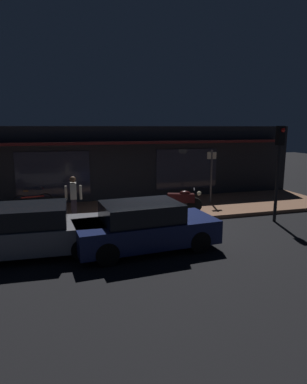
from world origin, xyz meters
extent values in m
plane|color=black|center=(0.00, 0.00, 0.00)|extent=(60.00, 60.00, 0.00)
cube|color=#8C6047|center=(0.00, 3.00, 0.07)|extent=(18.00, 4.00, 0.15)
cube|color=black|center=(0.00, 6.40, 1.80)|extent=(18.00, 2.80, 3.60)
cube|color=#262838|center=(-3.20, 4.98, 1.50)|extent=(3.20, 0.04, 2.00)
cube|color=#262838|center=(3.20, 4.98, 1.50)|extent=(3.20, 0.04, 2.00)
cube|color=#591919|center=(0.00, 4.75, 2.85)|extent=(16.20, 0.50, 0.12)
cylinder|color=black|center=(1.23, 2.17, 0.45)|extent=(0.60, 0.34, 0.60)
cylinder|color=black|center=(2.25, 1.76, 0.45)|extent=(0.60, 0.34, 0.60)
cube|color=black|center=(1.74, 1.96, 0.73)|extent=(1.12, 0.67, 0.36)
ellipsoid|color=black|center=(1.88, 1.91, 0.93)|extent=(0.50, 0.39, 0.20)
sphere|color=#F9EDB7|center=(2.40, 1.69, 0.93)|extent=(0.18, 0.18, 0.18)
cylinder|color=gray|center=(2.22, 1.77, 1.10)|extent=(0.23, 0.52, 0.03)
torus|color=black|center=(-4.57, 3.97, 0.48)|extent=(0.66, 0.15, 0.66)
torus|color=black|center=(-3.59, 4.14, 0.48)|extent=(0.66, 0.15, 0.66)
cube|color=#A51E1E|center=(-4.08, 4.06, 0.70)|extent=(0.89, 0.19, 0.06)
cube|color=brown|center=(-4.33, 4.01, 0.97)|extent=(0.21, 0.11, 0.06)
cylinder|color=#A51E1E|center=(-3.67, 4.13, 1.05)|extent=(0.09, 0.42, 0.02)
cube|color=#28232D|center=(-2.52, 1.78, 0.57)|extent=(0.22, 0.29, 0.85)
cube|color=#B2AD9E|center=(-2.52, 1.78, 1.29)|extent=(0.24, 0.39, 0.58)
sphere|color=brown|center=(-2.52, 1.78, 1.71)|extent=(0.22, 0.22, 0.22)
cylinder|color=#B2AD9E|center=(-2.78, 1.79, 1.22)|extent=(0.10, 0.10, 0.52)
cylinder|color=#B2AD9E|center=(-2.26, 1.76, 1.22)|extent=(0.10, 0.10, 0.52)
cylinder|color=#47474C|center=(3.65, 3.19, 1.35)|extent=(0.09, 0.09, 2.40)
cube|color=beige|center=(3.65, 3.19, 2.30)|extent=(0.44, 0.03, 0.30)
cylinder|color=black|center=(4.86, 0.12, 1.80)|extent=(0.12, 0.12, 3.60)
cube|color=black|center=(4.86, 0.12, 3.25)|extent=(0.24, 0.24, 0.70)
sphere|color=red|center=(4.86, -0.01, 3.45)|extent=(0.16, 0.16, 0.16)
cylinder|color=black|center=(-2.42, -0.12, 0.32)|extent=(0.65, 0.25, 0.64)
cylinder|color=black|center=(-2.50, -1.67, 0.32)|extent=(0.65, 0.25, 0.64)
cube|color=slate|center=(-3.81, -0.83, 0.55)|extent=(4.18, 1.96, 0.68)
cube|color=black|center=(-3.96, -0.82, 1.10)|extent=(2.28, 1.71, 0.64)
cylinder|color=black|center=(0.65, -0.48, 0.32)|extent=(0.65, 0.27, 0.64)
cylinder|color=black|center=(0.76, -2.03, 0.32)|extent=(0.65, 0.27, 0.64)
cylinder|color=black|center=(-2.05, -0.67, 0.32)|extent=(0.65, 0.27, 0.64)
cylinder|color=black|center=(-1.93, -2.23, 0.32)|extent=(0.65, 0.27, 0.64)
cube|color=#141E4C|center=(-0.64, -1.35, 0.55)|extent=(4.22, 2.05, 0.68)
cube|color=black|center=(-0.79, -1.36, 1.10)|extent=(2.31, 1.76, 0.64)
camera|label=1|loc=(-3.09, -10.39, 3.56)|focal=31.14mm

